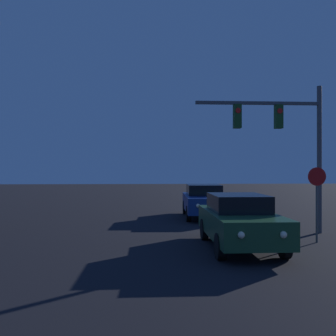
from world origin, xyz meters
TOP-DOWN VIEW (x-y plane):
  - car_near at (2.16, 11.97)m, footprint 2.01×4.68m
  - car_far at (2.17, 19.26)m, footprint 2.14×4.74m
  - traffic_signal_mast at (4.60, 14.44)m, footprint 4.87×0.30m
  - stop_sign at (4.94, 12.64)m, footprint 0.61×0.07m

SIDE VIEW (x-z plane):
  - car_near at x=2.16m, z-range 0.03..1.68m
  - car_far at x=2.17m, z-range 0.03..1.68m
  - stop_sign at x=4.94m, z-range 0.45..2.96m
  - traffic_signal_mast at x=4.60m, z-range 0.96..6.59m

